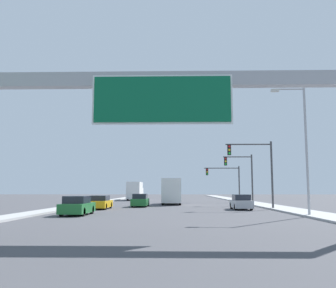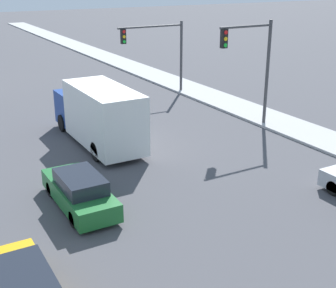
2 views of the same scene
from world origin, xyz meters
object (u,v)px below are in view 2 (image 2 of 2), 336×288
truck_box_primary (98,114)px  traffic_light_mid_block (254,58)px  traffic_light_far_intersection (160,45)px  car_mid_left (80,191)px

truck_box_primary → traffic_light_mid_block: size_ratio=1.29×
traffic_light_mid_block → traffic_light_far_intersection: bearing=94.2°
truck_box_primary → traffic_light_far_intersection: traffic_light_far_intersection is taller
traffic_light_mid_block → car_mid_left: bearing=-159.2°
truck_box_primary → traffic_light_mid_block: traffic_light_mid_block is taller
truck_box_primary → car_mid_left: bearing=-117.9°
traffic_light_mid_block → traffic_light_far_intersection: size_ratio=1.16×
car_mid_left → traffic_light_mid_block: traffic_light_mid_block is taller
car_mid_left → traffic_light_far_intersection: bearing=51.2°
car_mid_left → truck_box_primary: truck_box_primary is taller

